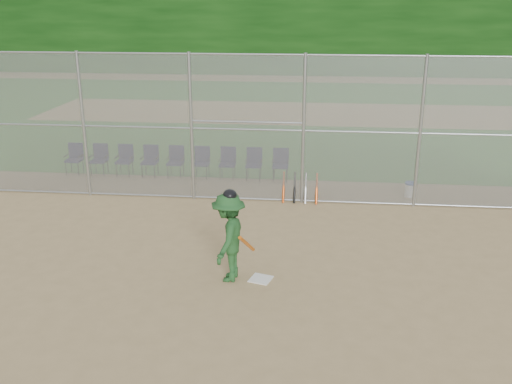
# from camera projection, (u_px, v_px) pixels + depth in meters

# --- Properties ---
(ground) EXTENTS (100.00, 100.00, 0.00)m
(ground) POSITION_uv_depth(u_px,v_px,m) (243.00, 287.00, 11.01)
(ground) COLOR tan
(ground) RESTS_ON ground
(grass_strip) EXTENTS (100.00, 100.00, 0.00)m
(grass_strip) POSITION_uv_depth(u_px,v_px,m) (288.00, 113.00, 27.97)
(grass_strip) COLOR #26651E
(grass_strip) RESTS_ON ground
(dirt_patch_far) EXTENTS (24.00, 24.00, 0.00)m
(dirt_patch_far) POSITION_uv_depth(u_px,v_px,m) (288.00, 113.00, 27.97)
(dirt_patch_far) COLOR tan
(dirt_patch_far) RESTS_ON ground
(backstop_fence) EXTENTS (16.09, 0.09, 4.00)m
(backstop_fence) POSITION_uv_depth(u_px,v_px,m) (266.00, 127.00, 15.06)
(backstop_fence) COLOR gray
(backstop_fence) RESTS_ON ground
(home_plate) EXTENTS (0.51, 0.51, 0.02)m
(home_plate) POSITION_uv_depth(u_px,v_px,m) (261.00, 279.00, 11.31)
(home_plate) COLOR white
(home_plate) RESTS_ON ground
(batter_at_plate) EXTENTS (0.93, 1.37, 1.88)m
(batter_at_plate) POSITION_uv_depth(u_px,v_px,m) (229.00, 237.00, 11.05)
(batter_at_plate) COLOR #1F4D22
(batter_at_plate) RESTS_ON ground
(water_cooler) EXTENTS (0.33, 0.33, 0.42)m
(water_cooler) POSITION_uv_depth(u_px,v_px,m) (410.00, 189.00, 16.01)
(water_cooler) COLOR white
(water_cooler) RESTS_ON ground
(spare_bats) EXTENTS (0.96, 0.39, 0.83)m
(spare_bats) POSITION_uv_depth(u_px,v_px,m) (300.00, 188.00, 15.51)
(spare_bats) COLOR #D84C14
(spare_bats) RESTS_ON ground
(chair_0) EXTENTS (0.54, 0.52, 0.96)m
(chair_0) POSITION_uv_depth(u_px,v_px,m) (74.00, 159.00, 18.02)
(chair_0) COLOR #0F103A
(chair_0) RESTS_ON ground
(chair_1) EXTENTS (0.54, 0.52, 0.96)m
(chair_1) POSITION_uv_depth(u_px,v_px,m) (99.00, 160.00, 17.94)
(chair_1) COLOR #0F103A
(chair_1) RESTS_ON ground
(chair_2) EXTENTS (0.54, 0.52, 0.96)m
(chair_2) POSITION_uv_depth(u_px,v_px,m) (124.00, 161.00, 17.86)
(chair_2) COLOR #0F103A
(chair_2) RESTS_ON ground
(chair_3) EXTENTS (0.54, 0.52, 0.96)m
(chair_3) POSITION_uv_depth(u_px,v_px,m) (150.00, 161.00, 17.78)
(chair_3) COLOR #0F103A
(chair_3) RESTS_ON ground
(chair_4) EXTENTS (0.54, 0.52, 0.96)m
(chair_4) POSITION_uv_depth(u_px,v_px,m) (175.00, 162.00, 17.70)
(chair_4) COLOR #0F103A
(chair_4) RESTS_ON ground
(chair_5) EXTENTS (0.54, 0.52, 0.96)m
(chair_5) POSITION_uv_depth(u_px,v_px,m) (201.00, 163.00, 17.62)
(chair_5) COLOR #0F103A
(chair_5) RESTS_ON ground
(chair_6) EXTENTS (0.54, 0.52, 0.96)m
(chair_6) POSITION_uv_depth(u_px,v_px,m) (227.00, 164.00, 17.54)
(chair_6) COLOR #0F103A
(chair_6) RESTS_ON ground
(chair_7) EXTENTS (0.54, 0.52, 0.96)m
(chair_7) POSITION_uv_depth(u_px,v_px,m) (254.00, 164.00, 17.46)
(chair_7) COLOR #0F103A
(chair_7) RESTS_ON ground
(chair_8) EXTENTS (0.54, 0.52, 0.96)m
(chair_8) POSITION_uv_depth(u_px,v_px,m) (280.00, 165.00, 17.38)
(chair_8) COLOR #0F103A
(chair_8) RESTS_ON ground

